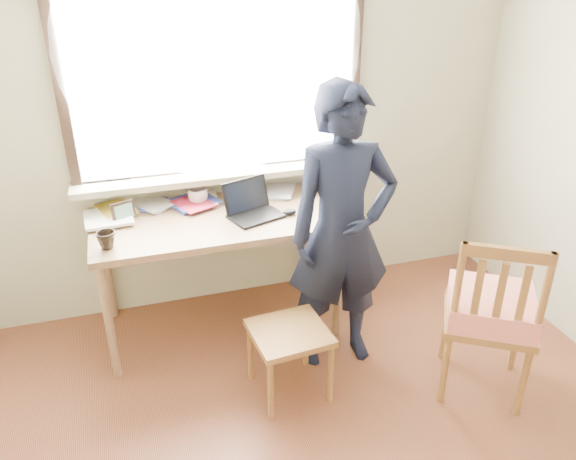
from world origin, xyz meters
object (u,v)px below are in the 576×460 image
object	(u,v)px
side_chair	(491,310)
person	(342,232)
work_chair	(289,340)
mug_white	(198,196)
laptop	(252,207)
mug_dark	(106,240)
desk	(216,229)

from	to	relation	value
side_chair	person	distance (m)	0.88
work_chair	side_chair	distance (m)	1.07
mug_white	work_chair	size ratio (longest dim) A/B	0.29
laptop	person	bearing A→B (deg)	-48.79
mug_white	work_chair	bearing A→B (deg)	-72.19
mug_dark	person	bearing A→B (deg)	-12.52
side_chair	person	world-z (taller)	person
desk	work_chair	bearing A→B (deg)	-71.56
mug_dark	work_chair	world-z (taller)	mug_dark
laptop	person	size ratio (longest dim) A/B	0.22
laptop	mug_dark	xyz separation A→B (m)	(-0.84, -0.18, -0.00)
desk	laptop	size ratio (longest dim) A/B	3.98
laptop	mug_dark	size ratio (longest dim) A/B	3.59
person	mug_dark	bearing A→B (deg)	171.22
mug_white	person	size ratio (longest dim) A/B	0.08
desk	person	distance (m)	0.79
desk	mug_dark	world-z (taller)	mug_dark
mug_dark	person	size ratio (longest dim) A/B	0.06
mug_white	side_chair	size ratio (longest dim) A/B	0.13
mug_white	desk	bearing A→B (deg)	-74.18
desk	mug_dark	size ratio (longest dim) A/B	14.29
desk	laptop	distance (m)	0.25
work_chair	person	bearing A→B (deg)	31.22
laptop	mug_white	size ratio (longest dim) A/B	2.93
desk	laptop	world-z (taller)	laptop
work_chair	side_chair	size ratio (longest dim) A/B	0.43
desk	work_chair	size ratio (longest dim) A/B	3.43
mug_white	side_chair	distance (m)	1.83
laptop	desk	bearing A→B (deg)	169.81
work_chair	person	distance (m)	0.65
laptop	side_chair	distance (m)	1.45
mug_dark	side_chair	xyz separation A→B (m)	(1.87, -0.79, -0.31)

